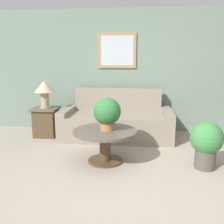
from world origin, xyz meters
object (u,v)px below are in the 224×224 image
Objects in this scene: coffee_table at (105,139)px; side_table at (46,122)px; potted_plant_on_table at (107,113)px; couch_main at (116,122)px; potted_plant_floor at (206,142)px; table_lamp at (44,89)px.

side_table reaches higher than coffee_table.
couch_main is at bearing 88.62° from potted_plant_on_table.
coffee_table is 1.41× the size of potted_plant_floor.
potted_plant_floor is (1.45, -0.09, 0.03)m from coffee_table.
side_table is 3.12m from potted_plant_floor.
potted_plant_floor is (2.82, -1.32, -0.58)m from table_lamp.
side_table is 1.06× the size of table_lamp.
potted_plant_floor is at bearing -3.57° from coffee_table.
couch_main reaches higher than coffee_table.
side_table is (-1.37, 1.23, -0.06)m from coffee_table.
potted_plant_on_table is at bearing -40.80° from side_table.
potted_plant_floor reaches higher than side_table.
side_table is 0.86× the size of potted_plant_floor.
couch_main reaches higher than side_table.
potted_plant_floor is at bearing -25.11° from table_lamp.
potted_plant_floor is (2.82, -1.32, 0.09)m from side_table.
couch_main is 3.94× the size of table_lamp.
side_table is at bearing 154.89° from potted_plant_floor.
table_lamp is (-0.00, 0.00, 0.67)m from side_table.
side_table is at bearing -177.48° from couch_main.
coffee_table is 1.73× the size of table_lamp.
coffee_table is at bearing -41.90° from table_lamp.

